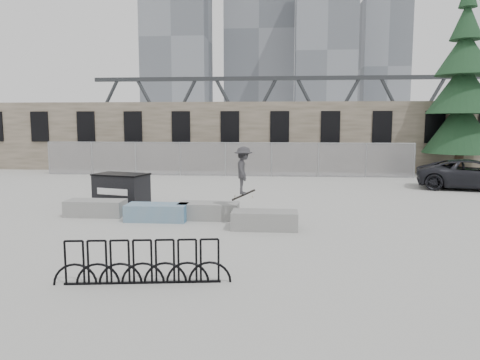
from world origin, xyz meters
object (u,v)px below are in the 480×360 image
object	(u,v)px
planter_center_right	(209,210)
bike_rack	(143,263)
dumpster	(121,190)
spruce_tree	(463,92)
suv	(473,175)
skateboarder	(244,170)
planter_center_left	(157,212)
planter_far_left	(96,207)
planter_offset	(265,219)

from	to	relation	value
planter_center_right	bike_rack	xyz separation A→B (m)	(-0.35, -6.36, 0.14)
dumpster	spruce_tree	size ratio (longest dim) A/B	0.19
suv	skateboarder	bearing A→B (deg)	143.95
planter_center_left	planter_far_left	bearing A→B (deg)	165.83
planter_center_left	spruce_tree	size ratio (longest dim) A/B	0.17
planter_far_left	bike_rack	world-z (taller)	bike_rack
planter_center_left	spruce_tree	world-z (taller)	spruce_tree
planter_far_left	planter_center_right	xyz separation A→B (m)	(3.99, -0.18, 0.00)
planter_center_right	dumpster	bearing A→B (deg)	152.08
bike_rack	suv	bearing A→B (deg)	49.99
planter_offset	spruce_tree	size ratio (longest dim) A/B	0.17
planter_far_left	suv	xyz separation A→B (m)	(15.61, 7.73, 0.42)
dumpster	suv	bearing A→B (deg)	37.01
planter_center_left	skateboarder	distance (m)	3.25
planter_offset	bike_rack	world-z (taller)	bike_rack
planter_center_right	planter_offset	distance (m)	2.33
suv	bike_rack	bearing A→B (deg)	154.14
bike_rack	spruce_tree	bearing A→B (deg)	56.11
planter_center_right	skateboarder	bearing A→B (deg)	-31.27
planter_center_right	dumpster	distance (m)	4.18
skateboarder	spruce_tree	bearing A→B (deg)	-44.69
planter_center_left	planter_center_right	distance (m)	1.72
skateboarder	planter_offset	bearing A→B (deg)	-134.18
planter_far_left	skateboarder	bearing A→B (deg)	-10.05
planter_center_left	suv	distance (m)	15.67
planter_center_left	dumpster	xyz separation A→B (m)	(-2.01, 2.36, 0.35)
bike_rack	skateboarder	size ratio (longest dim) A/B	2.09
spruce_tree	planter_offset	bearing A→B (deg)	-126.77
planter_offset	spruce_tree	world-z (taller)	spruce_tree
dumpster	spruce_tree	distance (m)	20.59
planter_offset	spruce_tree	bearing A→B (deg)	53.23
dumpster	suv	xyz separation A→B (m)	(15.29, 5.96, 0.07)
spruce_tree	skateboarder	xyz separation A→B (m)	(-11.67, -14.12, -3.21)
planter_center_left	bike_rack	world-z (taller)	bike_rack
planter_far_left	bike_rack	xyz separation A→B (m)	(3.64, -6.53, 0.14)
spruce_tree	planter_far_left	bearing A→B (deg)	-142.01
bike_rack	skateboarder	distance (m)	5.97
bike_rack	planter_offset	bearing A→B (deg)	65.68
dumpster	skateboarder	distance (m)	5.71
planter_center_right	skateboarder	distance (m)	2.03
planter_offset	spruce_tree	xyz separation A→B (m)	(10.98, 14.68, 4.64)
bike_rack	suv	size ratio (longest dim) A/B	0.69
planter_far_left	planter_offset	distance (m)	6.10
planter_offset	suv	distance (m)	13.38
planter_center_right	planter_offset	bearing A→B (deg)	-34.25
planter_center_right	skateboarder	xyz separation A→B (m)	(1.23, -0.75, 1.43)
planter_center_left	planter_offset	distance (m)	3.70
planter_offset	skateboarder	xyz separation A→B (m)	(-0.69, 0.56, 1.43)
planter_center_left	suv	bearing A→B (deg)	32.05
dumpster	suv	size ratio (longest dim) A/B	0.43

